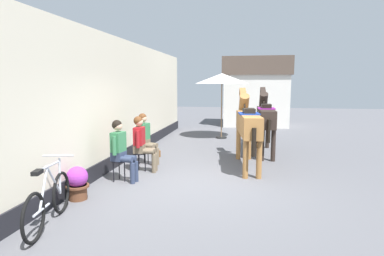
{
  "coord_description": "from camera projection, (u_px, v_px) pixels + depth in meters",
  "views": [
    {
      "loc": [
        1.02,
        -6.95,
        2.2
      ],
      "look_at": [
        -0.4,
        1.2,
        1.05
      ],
      "focal_mm": 30.33,
      "sensor_mm": 36.0,
      "label": 1
    }
  ],
  "objects": [
    {
      "name": "ground_plane",
      "position": [
        214.0,
        154.0,
        10.18
      ],
      "size": [
        40.0,
        40.0,
        0.0
      ],
      "primitive_type": "plane",
      "color": "#56565B"
    },
    {
      "name": "pub_facade_wall",
      "position": [
        117.0,
        107.0,
        8.94
      ],
      "size": [
        0.34,
        14.0,
        3.4
      ],
      "color": "beige",
      "rests_on": "ground_plane"
    },
    {
      "name": "distant_cottage",
      "position": [
        256.0,
        91.0,
        16.87
      ],
      "size": [
        3.4,
        2.6,
        3.5
      ],
      "color": "silver",
      "rests_on": "ground_plane"
    },
    {
      "name": "seated_visitor_near",
      "position": [
        121.0,
        147.0,
        7.22
      ],
      "size": [
        0.61,
        0.49,
        1.39
      ],
      "color": "black",
      "rests_on": "ground_plane"
    },
    {
      "name": "seated_visitor_middle",
      "position": [
        142.0,
        141.0,
        8.03
      ],
      "size": [
        0.61,
        0.49,
        1.39
      ],
      "color": "black",
      "rests_on": "ground_plane"
    },
    {
      "name": "seated_visitor_far",
      "position": [
        145.0,
        136.0,
        8.78
      ],
      "size": [
        0.61,
        0.48,
        1.39
      ],
      "color": "red",
      "rests_on": "ground_plane"
    },
    {
      "name": "saddled_horse_near",
      "position": [
        248.0,
        123.0,
        8.46
      ],
      "size": [
        0.69,
        2.99,
        2.06
      ],
      "color": "#9E6B38",
      "rests_on": "ground_plane"
    },
    {
      "name": "saddled_horse_far",
      "position": [
        265.0,
        117.0,
        10.14
      ],
      "size": [
        0.52,
        3.0,
        2.06
      ],
      "color": "#2D231E",
      "rests_on": "ground_plane"
    },
    {
      "name": "flower_planter_near",
      "position": [
        77.0,
        182.0,
        6.13
      ],
      "size": [
        0.43,
        0.43,
        0.64
      ],
      "color": "brown",
      "rests_on": "ground_plane"
    },
    {
      "name": "leaning_bicycle",
      "position": [
        49.0,
        201.0,
        4.98
      ],
      "size": [
        0.55,
        1.73,
        1.02
      ],
      "color": "black",
      "rests_on": "ground_plane"
    },
    {
      "name": "cafe_parasol",
      "position": [
        222.0,
        79.0,
        12.74
      ],
      "size": [
        2.1,
        2.1,
        2.58
      ],
      "color": "black",
      "rests_on": "ground_plane"
    },
    {
      "name": "satchel_bag",
      "position": [
        157.0,
        153.0,
        9.79
      ],
      "size": [
        0.25,
        0.3,
        0.2
      ],
      "primitive_type": "cube",
      "rotation": [
        0.0,
        0.0,
        2.15
      ],
      "color": "brown",
      "rests_on": "ground_plane"
    }
  ]
}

